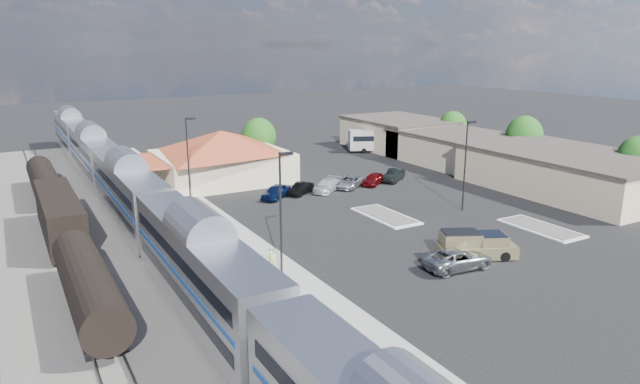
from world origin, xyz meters
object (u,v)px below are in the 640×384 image
station_depot (221,156)px  suv (458,259)px  pickup_truck (476,246)px  coach_bus (383,139)px

station_depot → suv: (5.43, -35.38, -2.37)m
station_depot → suv: 35.87m
pickup_truck → coach_bus: (20.28, 40.81, 0.97)m
station_depot → pickup_truck: bearing=-76.5°
suv → coach_bus: (23.13, 41.82, 1.19)m
station_depot → coach_bus: (28.56, 6.44, -1.18)m
station_depot → pickup_truck: (8.28, -34.37, -2.14)m
pickup_truck → station_depot: bearing=38.8°
station_depot → coach_bus: station_depot is taller
pickup_truck → suv: (-2.85, -1.01, -0.23)m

